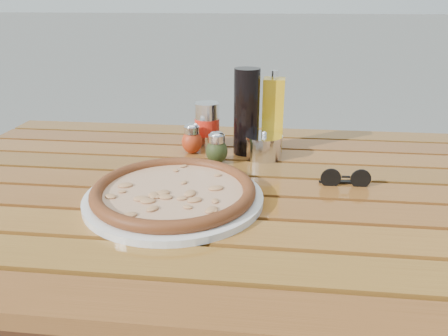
# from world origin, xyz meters

# --- Properties ---
(table) EXTENTS (1.40, 0.90, 0.75)m
(table) POSITION_xyz_m (0.00, -0.00, 0.67)
(table) COLOR #33190B
(table) RESTS_ON ground
(plate) EXTENTS (0.45, 0.45, 0.01)m
(plate) POSITION_xyz_m (-0.09, -0.10, 0.76)
(plate) COLOR silver
(plate) RESTS_ON table
(pizza) EXTENTS (0.41, 0.41, 0.03)m
(pizza) POSITION_xyz_m (-0.09, -0.10, 0.77)
(pizza) COLOR beige
(pizza) RESTS_ON plate
(pepper_shaker) EXTENTS (0.06, 0.06, 0.08)m
(pepper_shaker) POSITION_xyz_m (-0.10, 0.19, 0.79)
(pepper_shaker) COLOR #BA3615
(pepper_shaker) RESTS_ON table
(oregano_shaker) EXTENTS (0.07, 0.07, 0.08)m
(oregano_shaker) POSITION_xyz_m (-0.03, 0.13, 0.79)
(oregano_shaker) COLOR #323D18
(oregano_shaker) RESTS_ON table
(dark_bottle) EXTENTS (0.08, 0.08, 0.22)m
(dark_bottle) POSITION_xyz_m (0.04, 0.21, 0.86)
(dark_bottle) COLOR black
(dark_bottle) RESTS_ON table
(soda_can) EXTENTS (0.09, 0.09, 0.12)m
(soda_can) POSITION_xyz_m (-0.07, 0.26, 0.81)
(soda_can) COLOR silver
(soda_can) RESTS_ON table
(olive_oil_cruet) EXTENTS (0.06, 0.06, 0.21)m
(olive_oil_cruet) POSITION_xyz_m (0.10, 0.25, 0.85)
(olive_oil_cruet) COLOR gold
(olive_oil_cruet) RESTS_ON table
(parmesan_tin) EXTENTS (0.12, 0.12, 0.07)m
(parmesan_tin) POSITION_xyz_m (0.08, 0.18, 0.78)
(parmesan_tin) COLOR silver
(parmesan_tin) RESTS_ON table
(sunglasses) EXTENTS (0.11, 0.03, 0.04)m
(sunglasses) POSITION_xyz_m (0.27, 0.02, 0.77)
(sunglasses) COLOR black
(sunglasses) RESTS_ON table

